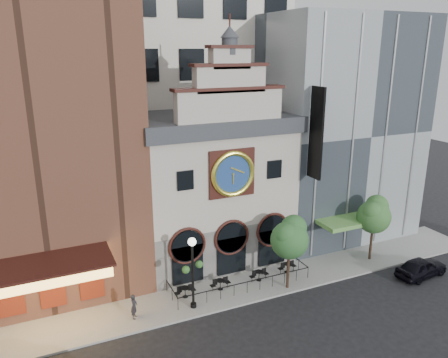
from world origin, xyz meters
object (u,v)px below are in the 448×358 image
lamppost (193,265)px  bistro_0 (185,291)px  bistro_2 (259,275)px  bistro_3 (287,267)px  car_right (421,267)px  pedestrian (134,306)px  tree_right (374,214)px  tree_left (290,237)px  bistro_1 (220,284)px

lamppost → bistro_0: bearing=76.1°
bistro_2 → bistro_3: size_ratio=1.00×
bistro_2 → lamppost: (-5.87, -1.33, 2.76)m
bistro_0 → car_right: car_right is taller
pedestrian → tree_right: tree_right is taller
tree_left → tree_right: size_ratio=1.01×
car_right → pedestrian: (-21.97, 3.52, 0.24)m
bistro_0 → bistro_3: bearing=0.7°
bistro_0 → bistro_1: 2.72m
bistro_0 → tree_right: tree_right is taller
tree_left → lamppost: bearing=176.8°
bistro_3 → car_right: size_ratio=0.35×
bistro_3 → tree_right: bearing=-6.3°
bistro_0 → bistro_2: size_ratio=1.00×
bistro_1 → lamppost: bearing=-152.6°
bistro_3 → tree_right: (7.70, -0.86, 3.60)m
tree_right → tree_left: bearing=-173.0°
car_right → tree_left: 11.47m
bistro_2 → lamppost: bearing=-167.2°
bistro_2 → tree_right: bearing=-3.6°
lamppost → tree_right: bearing=-15.4°
bistro_1 → lamppost: 4.04m
bistro_1 → pedestrian: 6.70m
pedestrian → lamppost: bearing=-70.7°
bistro_2 → bistro_3: same height
car_right → tree_right: 5.40m
bistro_2 → bistro_3: (2.66, 0.20, 0.00)m
bistro_2 → pedestrian: bearing=-174.7°
bistro_1 → tree_right: tree_right is taller
pedestrian → tree_left: size_ratio=0.31×
bistro_2 → tree_left: tree_left is taller
bistro_3 → tree_right: 8.54m
bistro_0 → lamppost: size_ratio=0.30×
bistro_0 → tree_right: (16.32, -0.75, 3.60)m
pedestrian → bistro_1: bearing=-56.7°
bistro_0 → car_right: size_ratio=0.35×
bistro_0 → pedestrian: size_ratio=0.91×
bistro_0 → bistro_3: 8.63m
bistro_1 → tree_right: 14.09m
bistro_3 → tree_left: (-1.16, -1.94, 3.62)m
bistro_2 → car_right: size_ratio=0.35×
bistro_1 → bistro_3: (5.91, 0.18, 0.00)m
tree_right → pedestrian: bearing=-179.2°
car_right → bistro_0: bearing=70.1°
bistro_1 → tree_right: size_ratio=0.29×
bistro_3 → car_right: bearing=-26.2°
lamppost → bistro_2: bearing=-5.0°
bistro_2 → lamppost: size_ratio=0.30×
bistro_3 → lamppost: (-8.53, -1.54, 2.76)m
bistro_2 → pedestrian: pedestrian is taller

